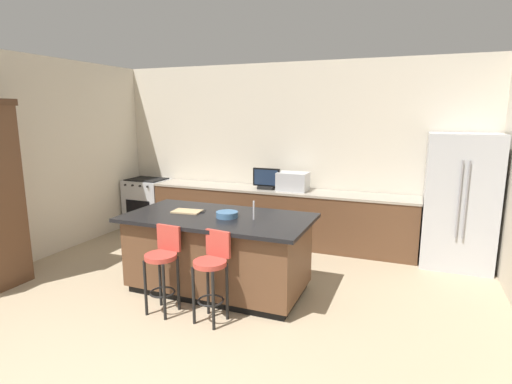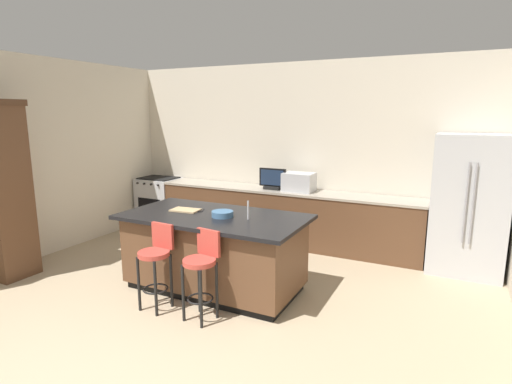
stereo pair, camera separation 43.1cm
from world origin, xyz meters
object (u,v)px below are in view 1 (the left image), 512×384
at_px(range_oven, 148,203).
at_px(cell_phone, 202,211).
at_px(tv_monitor, 266,180).
at_px(cutting_board, 187,211).
at_px(bar_stool_left, 163,262).
at_px(refrigerator, 459,201).
at_px(fruit_bowl, 227,215).
at_px(bar_stool_right, 212,269).
at_px(microwave, 293,181).
at_px(tv_remote, 223,211).
at_px(kitchen_island, 218,252).

xyz_separation_m(range_oven, cell_phone, (2.25, -1.90, 0.48)).
bearing_deg(tv_monitor, range_oven, 178.79).
height_order(cell_phone, cutting_board, cutting_board).
height_order(tv_monitor, bar_stool_left, tv_monitor).
bearing_deg(refrigerator, fruit_bowl, -142.62).
height_order(range_oven, bar_stool_right, bar_stool_right).
height_order(microwave, tv_remote, microwave).
bearing_deg(tv_monitor, bar_stool_right, -81.57).
bearing_deg(refrigerator, bar_stool_right, -132.74).
bearing_deg(cutting_board, tv_monitor, 80.61).
height_order(cell_phone, tv_remote, tv_remote).
xyz_separation_m(microwave, cell_phone, (-0.60, -1.91, -0.11)).
height_order(fruit_bowl, tv_remote, fruit_bowl).
bearing_deg(bar_stool_right, cutting_board, 142.78).
xyz_separation_m(bar_stool_right, cutting_board, (-0.72, 0.72, 0.38)).
relative_size(tv_monitor, tv_remote, 2.67).
bearing_deg(refrigerator, cutting_board, -148.59).
bearing_deg(cutting_board, tv_remote, 21.06).
relative_size(range_oven, cutting_board, 2.64).
height_order(bar_stool_right, tv_remote, tv_remote).
bearing_deg(tv_remote, microwave, 67.10).
distance_m(range_oven, microwave, 2.90).
distance_m(range_oven, tv_remote, 3.14).
bearing_deg(tv_remote, range_oven, 131.40).
bearing_deg(kitchen_island, bar_stool_right, -67.97).
bearing_deg(bar_stool_right, bar_stool_left, -170.23).
distance_m(kitchen_island, fruit_bowl, 0.51).
distance_m(kitchen_island, refrigerator, 3.40).
distance_m(tv_monitor, cell_phone, 1.87).
xyz_separation_m(kitchen_island, tv_remote, (-0.02, 0.19, 0.47)).
bearing_deg(kitchen_island, cutting_board, 176.25).
distance_m(tv_monitor, bar_stool_left, 2.73).
height_order(microwave, tv_monitor, tv_monitor).
relative_size(range_oven, cell_phone, 6.14).
relative_size(range_oven, bar_stool_right, 0.98).
distance_m(bar_stool_left, fruit_bowl, 0.91).
distance_m(bar_stool_left, bar_stool_right, 0.58).
relative_size(microwave, tv_monitor, 1.06).
height_order(microwave, cell_phone, microwave).
distance_m(refrigerator, fruit_bowl, 3.28).
bearing_deg(fruit_bowl, tv_remote, 125.70).
height_order(kitchen_island, microwave, microwave).
relative_size(microwave, fruit_bowl, 1.88).
relative_size(tv_monitor, cutting_board, 1.30).
bearing_deg(tv_remote, kitchen_island, -96.76).
xyz_separation_m(bar_stool_left, bar_stool_right, (0.58, 0.02, 0.00)).
xyz_separation_m(range_oven, fruit_bowl, (2.65, -2.04, 0.51)).
bearing_deg(fruit_bowl, cutting_board, 174.83).
bearing_deg(cutting_board, cell_phone, 28.41).
relative_size(bar_stool_left, cell_phone, 6.27).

